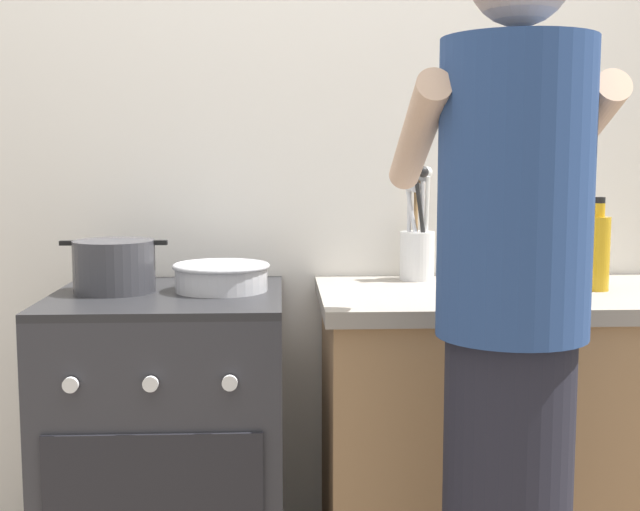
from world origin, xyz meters
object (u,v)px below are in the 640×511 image
(mixing_bowl, at_px, (221,276))
(utensil_crock, at_px, (417,244))
(spice_bottle, at_px, (507,273))
(stove_range, at_px, (171,459))
(oil_bottle, at_px, (598,251))
(pot, at_px, (114,266))
(person, at_px, (510,355))

(mixing_bowl, bearing_deg, utensil_crock, 17.92)
(spice_bottle, bearing_deg, stove_range, -177.58)
(mixing_bowl, bearing_deg, stove_range, -168.28)
(stove_range, height_order, utensil_crock, utensil_crock)
(oil_bottle, bearing_deg, mixing_bowl, 177.81)
(pot, bearing_deg, mixing_bowl, 0.81)
(stove_range, relative_size, pot, 3.22)
(stove_range, xyz_separation_m, person, (0.76, -0.57, 0.41))
(person, bearing_deg, pot, 146.61)
(spice_bottle, height_order, person, person)
(spice_bottle, relative_size, person, 0.05)
(pot, height_order, person, person)
(person, bearing_deg, stove_range, 143.21)
(pot, xyz_separation_m, utensil_crock, (0.83, 0.18, 0.04))
(stove_range, bearing_deg, utensil_crock, 16.70)
(stove_range, height_order, person, person)
(mixing_bowl, distance_m, person, 0.86)
(stove_range, bearing_deg, oil_bottle, -0.46)
(stove_range, xyz_separation_m, oil_bottle, (1.14, -0.01, 0.56))
(pot, distance_m, person, 1.08)
(spice_bottle, bearing_deg, person, -104.32)
(pot, bearing_deg, spice_bottle, 0.73)
(stove_range, xyz_separation_m, spice_bottle, (0.91, 0.04, 0.49))
(oil_bottle, xyz_separation_m, person, (-0.39, -0.56, -0.14))
(mixing_bowl, bearing_deg, oil_bottle, -2.19)
(stove_range, relative_size, person, 0.53)
(stove_range, xyz_separation_m, pot, (-0.14, 0.03, 0.52))
(pot, relative_size, utensil_crock, 0.85)
(stove_range, bearing_deg, pot, 169.83)
(stove_range, relative_size, utensil_crock, 2.74)
(stove_range, distance_m, oil_bottle, 1.27)
(utensil_crock, relative_size, person, 0.19)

